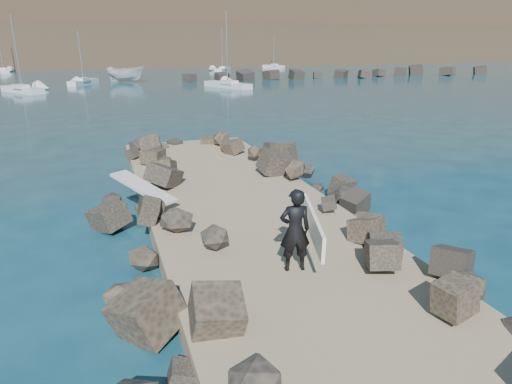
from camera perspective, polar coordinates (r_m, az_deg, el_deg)
ground at (r=14.66m, az=-1.26°, el=-4.40°), size 800.00×800.00×0.00m
jetty at (r=12.80m, az=1.45°, el=-6.45°), size 6.00×26.00×0.60m
riprap_left at (r=12.57m, az=-11.95°, el=-6.36°), size 2.60×22.00×1.00m
riprap_right at (r=14.31m, az=11.74°, el=-3.22°), size 2.60×22.00×1.00m
breakwater_secondary at (r=78.48m, az=11.48°, el=14.31°), size 52.00×4.00×1.20m
headland at (r=173.77m, az=-15.14°, el=21.19°), size 360.00×140.00×32.00m
surfboard_resting at (r=15.25m, az=-13.92°, el=0.14°), size 1.98×2.51×0.09m
boat_imported at (r=70.98m, az=-16.01°, el=14.02°), size 6.14×5.01×2.27m
surfer_with_board at (r=10.44m, az=5.22°, el=-4.69°), size 1.19×2.38×1.97m
sailboat_b at (r=68.03m, az=-20.76°, el=12.73°), size 4.03×5.65×7.12m
sailboat_c at (r=59.80m, az=-3.56°, el=13.22°), size 4.66×7.87×9.35m
sailboat_a at (r=60.15m, az=-27.20°, el=11.32°), size 5.29×6.82×8.62m
sailboat_d at (r=92.61m, az=-4.19°, el=15.02°), size 4.64×6.67×8.24m
sailboat_e at (r=99.82m, az=-29.03°, el=13.09°), size 2.91×6.78×8.04m
sailboat_f at (r=103.45m, az=2.22°, el=15.40°), size 3.92×5.00×6.54m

